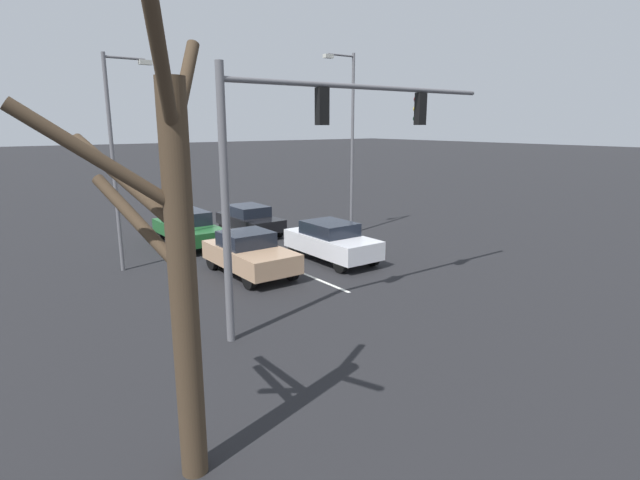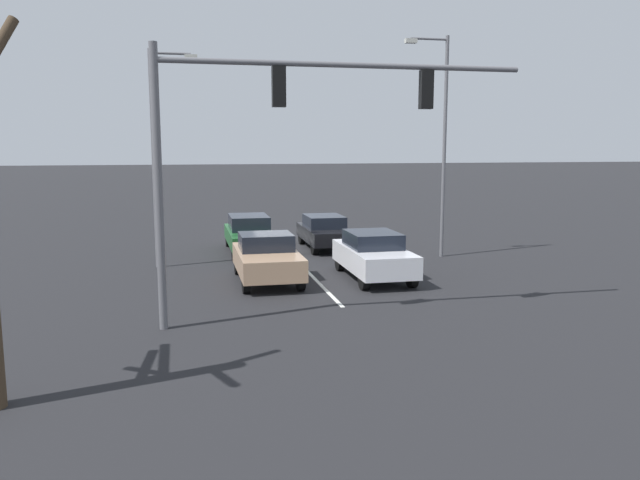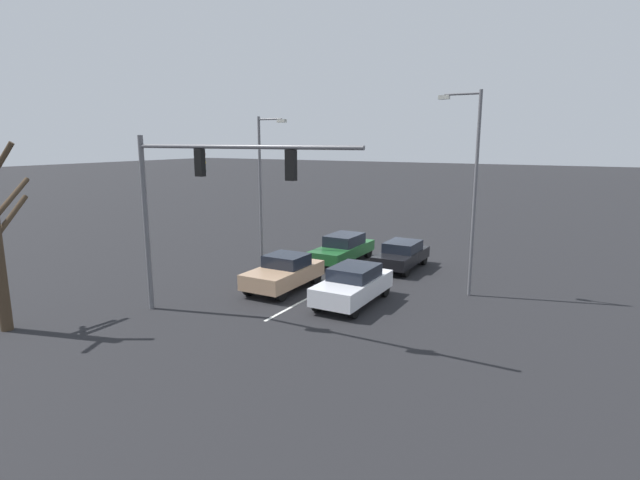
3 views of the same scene
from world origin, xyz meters
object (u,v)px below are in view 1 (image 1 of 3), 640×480
at_px(traffic_signal_gantry, 315,141).
at_px(street_lamp_right_shoulder, 117,150).
at_px(car_white_leftlane_front, 331,241).
at_px(car_tan_midlane_front, 249,253).
at_px(car_black_leftlane_second, 249,219).
at_px(bare_tree_near, 172,257).
at_px(street_lamp_left_shoulder, 350,134).
at_px(car_darkgreen_midlane_second, 188,227).

xyz_separation_m(traffic_signal_gantry, street_lamp_right_shoulder, (2.90, -7.98, -0.46)).
xyz_separation_m(car_white_leftlane_front, car_tan_midlane_front, (3.52, -0.27, -0.02)).
xyz_separation_m(car_black_leftlane_second, traffic_signal_gantry, (3.77, 10.73, 4.14)).
distance_m(traffic_signal_gantry, street_lamp_right_shoulder, 8.50).
bearing_deg(bare_tree_near, street_lamp_right_shoulder, -101.86).
relative_size(car_black_leftlane_second, street_lamp_right_shoulder, 0.52).
xyz_separation_m(street_lamp_right_shoulder, street_lamp_left_shoulder, (-10.61, 0.15, 0.42)).
distance_m(car_tan_midlane_front, traffic_signal_gantry, 6.27).
relative_size(car_darkgreen_midlane_second, traffic_signal_gantry, 0.51).
relative_size(car_white_leftlane_front, car_darkgreen_midlane_second, 0.90).
height_order(car_tan_midlane_front, street_lamp_left_shoulder, street_lamp_left_shoulder).
distance_m(car_tan_midlane_front, street_lamp_right_shoulder, 5.95).
distance_m(car_darkgreen_midlane_second, traffic_signal_gantry, 11.25).
bearing_deg(street_lamp_left_shoulder, car_black_leftlane_second, -36.37).
xyz_separation_m(car_tan_midlane_front, car_darkgreen_midlane_second, (-0.03, -5.74, 0.00)).
bearing_deg(bare_tree_near, street_lamp_left_shoulder, -137.94).
bearing_deg(bare_tree_near, car_darkgreen_midlane_second, -112.31).
relative_size(car_white_leftlane_front, car_tan_midlane_front, 1.04).
relative_size(car_tan_midlane_front, street_lamp_right_shoulder, 0.53).
relative_size(car_tan_midlane_front, car_darkgreen_midlane_second, 0.87).
bearing_deg(street_lamp_right_shoulder, car_darkgreen_midlane_second, -144.05).
distance_m(car_tan_midlane_front, car_black_leftlane_second, 6.84).
bearing_deg(car_darkgreen_midlane_second, street_lamp_left_shoulder, 159.90).
distance_m(car_tan_midlane_front, bare_tree_near, 10.88).
xyz_separation_m(car_darkgreen_midlane_second, street_lamp_left_shoulder, (-7.19, 2.63, 4.06)).
distance_m(car_white_leftlane_front, car_tan_midlane_front, 3.53).
bearing_deg(street_lamp_right_shoulder, car_white_leftlane_front, 152.92).
bearing_deg(street_lamp_left_shoulder, car_darkgreen_midlane_second, -20.10).
bearing_deg(car_tan_midlane_front, bare_tree_near, 55.92).
bearing_deg(car_darkgreen_midlane_second, car_tan_midlane_front, 89.71).
distance_m(car_white_leftlane_front, bare_tree_near, 12.94).
bearing_deg(car_white_leftlane_front, car_black_leftlane_second, -87.83).
bearing_deg(car_black_leftlane_second, bare_tree_near, 58.06).
bearing_deg(traffic_signal_gantry, car_darkgreen_midlane_second, -92.84).
relative_size(traffic_signal_gantry, street_lamp_left_shoulder, 1.08).
xyz_separation_m(car_black_leftlane_second, street_lamp_left_shoulder, (-3.94, 2.90, 4.10)).
xyz_separation_m(car_black_leftlane_second, street_lamp_right_shoulder, (6.67, 2.75, 3.68)).
bearing_deg(car_white_leftlane_front, street_lamp_right_shoulder, -27.08).
bearing_deg(traffic_signal_gantry, street_lamp_left_shoulder, -134.54).
relative_size(car_darkgreen_midlane_second, car_black_leftlane_second, 1.17).
bearing_deg(street_lamp_right_shoulder, car_black_leftlane_second, -157.60).
height_order(car_tan_midlane_front, bare_tree_near, bare_tree_near).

